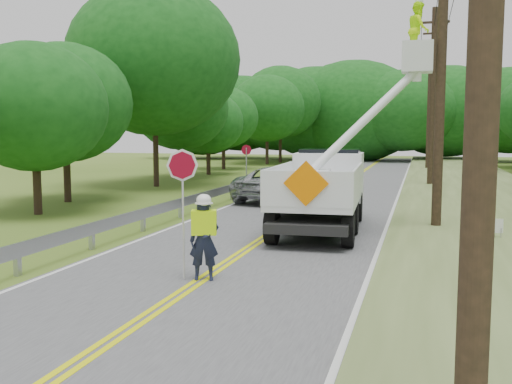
# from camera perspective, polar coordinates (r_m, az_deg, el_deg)

# --- Properties ---
(ground) EXTENTS (140.00, 140.00, 0.00)m
(ground) POSITION_cam_1_polar(r_m,az_deg,el_deg) (10.99, -8.89, -10.99)
(ground) COLOR #3C5917
(ground) RESTS_ON ground
(road) EXTENTS (7.20, 96.00, 0.03)m
(road) POSITION_cam_1_polar(r_m,az_deg,el_deg) (24.14, 5.29, -1.61)
(road) COLOR #48494B
(road) RESTS_ON ground
(guardrail) EXTENTS (0.18, 48.00, 0.77)m
(guardrail) POSITION_cam_1_polar(r_m,az_deg,el_deg) (25.98, -3.06, 0.16)
(guardrail) COLOR #A3A5AB
(guardrail) RESTS_ON ground
(utility_poles) EXTENTS (1.60, 43.30, 10.00)m
(utility_poles) POSITION_cam_1_polar(r_m,az_deg,el_deg) (26.61, 17.48, 10.20)
(utility_poles) COLOR black
(utility_poles) RESTS_ON ground
(tall_grass_verge) EXTENTS (7.00, 96.00, 0.30)m
(tall_grass_verge) POSITION_cam_1_polar(r_m,az_deg,el_deg) (23.85, 22.30, -1.79)
(tall_grass_verge) COLOR #51632F
(tall_grass_verge) RESTS_ON ground
(treeline_left) EXTENTS (10.00, 56.06, 11.76)m
(treeline_left) POSITION_cam_1_polar(r_m,az_deg,el_deg) (40.67, -5.65, 9.68)
(treeline_left) COLOR #332319
(treeline_left) RESTS_ON ground
(treeline_horizon) EXTENTS (56.32, 13.59, 11.58)m
(treeline_horizon) POSITION_cam_1_polar(r_m,az_deg,el_deg) (66.02, 11.50, 7.89)
(treeline_horizon) COLOR #124914
(treeline_horizon) RESTS_ON ground
(flagger) EXTENTS (1.08, 0.62, 2.82)m
(flagger) POSITION_cam_1_polar(r_m,az_deg,el_deg) (12.31, -5.27, -4.18)
(flagger) COLOR #191E33
(flagger) RESTS_ON road
(bucket_truck) EXTENTS (4.77, 7.48, 7.12)m
(bucket_truck) POSITION_cam_1_polar(r_m,az_deg,el_deg) (19.57, 7.45, 1.29)
(bucket_truck) COLOR black
(bucket_truck) RESTS_ON road
(suv_silver) EXTENTS (3.87, 6.21, 1.60)m
(suv_silver) POSITION_cam_1_polar(r_m,az_deg,el_deg) (26.52, 2.64, 0.86)
(suv_silver) COLOR #A8ABAF
(suv_silver) RESTS_ON road
(suv_darkgrey) EXTENTS (2.99, 5.84, 1.62)m
(suv_darkgrey) POSITION_cam_1_polar(r_m,az_deg,el_deg) (32.63, 5.61, 1.82)
(suv_darkgrey) COLOR #323439
(suv_darkgrey) RESTS_ON road
(stop_sign_permanent) EXTENTS (0.54, 0.11, 2.55)m
(stop_sign_permanent) POSITION_cam_1_polar(r_m,az_deg,el_deg) (29.80, -0.97, 3.11)
(stop_sign_permanent) COLOR #A3A5AB
(stop_sign_permanent) RESTS_ON ground
(yard_sign) EXTENTS (0.55, 0.13, 0.81)m
(yard_sign) POSITION_cam_1_polar(r_m,az_deg,el_deg) (17.11, 22.57, -3.25)
(yard_sign) COLOR white
(yard_sign) RESTS_ON ground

